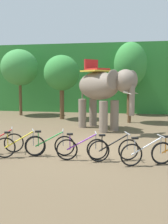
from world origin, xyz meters
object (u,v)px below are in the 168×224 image
object	(u,v)px
tree_center_left	(62,73)
bike_white	(147,153)
tree_far_right	(129,69)
bike_green	(50,145)
bike_purple	(82,149)
elephant	(102,89)
tree_center	(130,65)
bike_black	(114,150)
bike_yellow	(20,146)
tree_left	(20,68)

from	to	relation	value
tree_center_left	bike_white	world-z (taller)	tree_center_left
tree_center_left	tree_far_right	world-z (taller)	tree_far_right
bike_green	bike_purple	world-z (taller)	same
elephant	bike_purple	world-z (taller)	elephant
tree_center	bike_white	distance (m)	8.89
tree_center	bike_black	distance (m)	8.66
tree_far_right	bike_yellow	world-z (taller)	tree_far_right
tree_far_right	tree_center	bearing A→B (deg)	-89.03
tree_center_left	bike_yellow	bearing A→B (deg)	-84.34
bike_purple	tree_center_left	bearing A→B (deg)	108.93
tree_center_left	tree_far_right	bearing A→B (deg)	35.10
bike_green	bike_purple	size ratio (longest dim) A/B	1.00
bike_yellow	bike_purple	xyz separation A→B (m)	(2.17, 0.01, 0.00)
tree_center_left	bike_purple	bearing A→B (deg)	-71.07
elephant	bike_purple	distance (m)	5.70
tree_far_right	bike_white	xyz separation A→B (m)	(0.61, -12.24, -3.18)
bike_purple	tree_center	bearing A→B (deg)	79.36
tree_left	bike_yellow	bearing A→B (deg)	-66.32
elephant	bike_white	distance (m)	6.20
tree_far_right	bike_purple	world-z (taller)	tree_far_right
bike_black	bike_white	size ratio (longest dim) A/B	1.00
tree_center_left	bike_white	xyz separation A→B (m)	(5.11, -9.08, -2.74)
bike_purple	bike_black	world-z (taller)	same
tree_left	bike_white	distance (m)	14.04
elephant	bike_white	size ratio (longest dim) A/B	2.33
tree_center_left	bike_black	distance (m)	10.11
tree_center_left	bike_yellow	distance (m)	9.36
tree_center_left	tree_center	world-z (taller)	tree_center
tree_left	tree_center	distance (m)	8.51
tree_far_right	bike_yellow	distance (m)	13.00
bike_yellow	tree_center	bearing A→B (deg)	65.53
tree_center	bike_white	xyz separation A→B (m)	(0.54, -8.28, -3.20)
bike_yellow	bike_white	bearing A→B (deg)	-2.32
tree_left	bike_black	world-z (taller)	tree_left
tree_center_left	tree_far_right	xyz separation A→B (m)	(4.50, 3.16, 0.44)
tree_center	bike_green	bearing A→B (deg)	-108.97
tree_center	elephant	bearing A→B (deg)	-118.22
bike_green	bike_purple	bearing A→B (deg)	-11.85
tree_left	bike_purple	bearing A→B (deg)	-57.01
elephant	bike_white	bearing A→B (deg)	-70.45
elephant	bike_yellow	distance (m)	6.14
elephant	bike_yellow	world-z (taller)	elephant
tree_far_right	tree_center	world-z (taller)	tree_far_right
bike_green	bike_yellow	bearing A→B (deg)	-165.38
tree_far_right	bike_white	bearing A→B (deg)	-87.14
tree_center_left	bike_white	distance (m)	10.77
tree_center	bike_yellow	distance (m)	9.46
tree_center	bike_yellow	world-z (taller)	tree_center
tree_left	elephant	xyz separation A→B (m)	(6.77, -4.90, -1.41)
bike_purple	tree_far_right	bearing A→B (deg)	83.13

